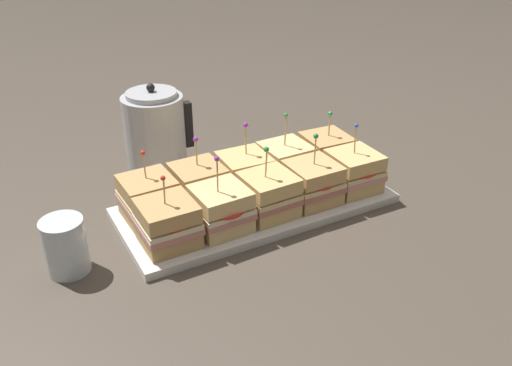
{
  "coord_description": "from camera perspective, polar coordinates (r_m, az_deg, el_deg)",
  "views": [
    {
      "loc": [
        -0.49,
        -0.9,
        0.62
      ],
      "look_at": [
        0.0,
        0.0,
        0.06
      ],
      "focal_mm": 38.0,
      "sensor_mm": 36.0,
      "label": 1
    }
  ],
  "objects": [
    {
      "name": "sandwich_front_far_right",
      "position": [
        1.24,
        10.24,
        1.21
      ],
      "size": [
        0.11,
        0.11,
        0.16
      ],
      "color": "tan",
      "rests_on": "serving_platter"
    },
    {
      "name": "drinking_glass",
      "position": [
        1.05,
        -19.43,
        -6.27
      ],
      "size": [
        0.08,
        0.08,
        0.11
      ],
      "color": "silver",
      "rests_on": "ground_plane"
    },
    {
      "name": "serving_platter",
      "position": [
        1.19,
        0.0,
        -2.34
      ],
      "size": [
        0.59,
        0.26,
        0.02
      ],
      "color": "silver",
      "rests_on": "ground_plane"
    },
    {
      "name": "kettle_steel",
      "position": [
        1.34,
        -10.55,
        5.23
      ],
      "size": [
        0.17,
        0.15,
        0.22
      ],
      "color": "#B7BABF",
      "rests_on": "ground_plane"
    },
    {
      "name": "sandwich_back_far_right",
      "position": [
        1.32,
        7.36,
        3.17
      ],
      "size": [
        0.11,
        0.11,
        0.15
      ],
      "color": "tan",
      "rests_on": "serving_platter"
    },
    {
      "name": "sandwich_front_left",
      "position": [
        1.08,
        -3.72,
        -2.75
      ],
      "size": [
        0.11,
        0.11,
        0.16
      ],
      "color": "#DBB77A",
      "rests_on": "serving_platter"
    },
    {
      "name": "sandwich_back_center",
      "position": [
        1.21,
        -1.25,
        0.97
      ],
      "size": [
        0.11,
        0.11,
        0.16
      ],
      "color": "tan",
      "rests_on": "serving_platter"
    },
    {
      "name": "ground_plane",
      "position": [
        1.2,
        0.0,
        -2.71
      ],
      "size": [
        6.0,
        6.0,
        0.0
      ],
      "primitive_type": "plane",
      "color": "#4C4238"
    },
    {
      "name": "sandwich_front_right",
      "position": [
        1.18,
        5.96,
        0.01
      ],
      "size": [
        0.11,
        0.11,
        0.16
      ],
      "color": "tan",
      "rests_on": "serving_platter"
    },
    {
      "name": "sandwich_front_far_left",
      "position": [
        1.05,
        -9.27,
        -4.23
      ],
      "size": [
        0.11,
        0.11,
        0.15
      ],
      "color": "tan",
      "rests_on": "serving_platter"
    },
    {
      "name": "sandwich_front_center",
      "position": [
        1.13,
        1.34,
        -1.27
      ],
      "size": [
        0.11,
        0.11,
        0.16
      ],
      "color": "tan",
      "rests_on": "serving_platter"
    },
    {
      "name": "sandwich_back_right",
      "position": [
        1.26,
        3.13,
        2.15
      ],
      "size": [
        0.11,
        0.11,
        0.17
      ],
      "color": "#DBB77A",
      "rests_on": "serving_platter"
    },
    {
      "name": "sandwich_back_left",
      "position": [
        1.17,
        -6.08,
        -0.24
      ],
      "size": [
        0.11,
        0.11,
        0.15
      ],
      "color": "tan",
      "rests_on": "serving_platter"
    },
    {
      "name": "sandwich_back_far_left",
      "position": [
        1.14,
        -11.26,
        -1.56
      ],
      "size": [
        0.11,
        0.11,
        0.15
      ],
      "color": "tan",
      "rests_on": "serving_platter"
    }
  ]
}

